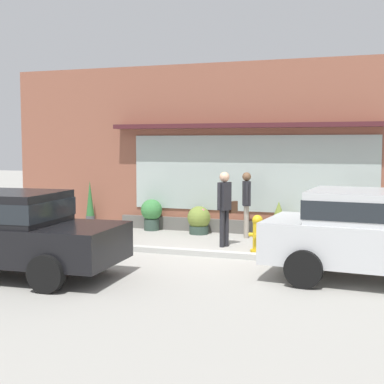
{
  "coord_description": "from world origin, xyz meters",
  "views": [
    {
      "loc": [
        3.57,
        -11.46,
        2.43
      ],
      "look_at": [
        -0.8,
        1.2,
        1.25
      ],
      "focal_mm": 51.79,
      "sensor_mm": 36.0,
      "label": 1
    }
  ],
  "objects_px": {
    "potted_plant_by_entrance": "(279,221)",
    "pedestrian_with_handbag": "(225,203)",
    "pedestrian_passerby": "(246,199)",
    "potted_plant_near_hydrant": "(90,205)",
    "potted_plant_trailing_edge": "(199,220)",
    "fire_hydrant": "(257,233)",
    "potted_plant_window_center": "(152,213)",
    "parked_car_black": "(3,228)",
    "potted_plant_low_front": "(319,222)"
  },
  "relations": [
    {
      "from": "parked_car_black",
      "to": "potted_plant_trailing_edge",
      "type": "bearing_deg",
      "value": 67.68
    },
    {
      "from": "pedestrian_with_handbag",
      "to": "pedestrian_passerby",
      "type": "bearing_deg",
      "value": 19.41
    },
    {
      "from": "parked_car_black",
      "to": "potted_plant_trailing_edge",
      "type": "height_order",
      "value": "parked_car_black"
    },
    {
      "from": "potted_plant_window_center",
      "to": "pedestrian_with_handbag",
      "type": "bearing_deg",
      "value": -33.23
    },
    {
      "from": "fire_hydrant",
      "to": "potted_plant_low_front",
      "type": "height_order",
      "value": "fire_hydrant"
    },
    {
      "from": "potted_plant_trailing_edge",
      "to": "potted_plant_near_hydrant",
      "type": "height_order",
      "value": "potted_plant_near_hydrant"
    },
    {
      "from": "fire_hydrant",
      "to": "potted_plant_near_hydrant",
      "type": "height_order",
      "value": "potted_plant_near_hydrant"
    },
    {
      "from": "fire_hydrant",
      "to": "potted_plant_by_entrance",
      "type": "distance_m",
      "value": 1.95
    },
    {
      "from": "potted_plant_low_front",
      "to": "potted_plant_window_center",
      "type": "xyz_separation_m",
      "value": [
        -4.6,
        -0.11,
        0.06
      ]
    },
    {
      "from": "potted_plant_window_center",
      "to": "potted_plant_near_hydrant",
      "type": "distance_m",
      "value": 1.96
    },
    {
      "from": "fire_hydrant",
      "to": "parked_car_black",
      "type": "xyz_separation_m",
      "value": [
        -3.97,
        -3.66,
        0.46
      ]
    },
    {
      "from": "potted_plant_window_center",
      "to": "potted_plant_near_hydrant",
      "type": "relative_size",
      "value": 0.65
    },
    {
      "from": "potted_plant_by_entrance",
      "to": "pedestrian_with_handbag",
      "type": "bearing_deg",
      "value": -122.72
    },
    {
      "from": "potted_plant_trailing_edge",
      "to": "fire_hydrant",
      "type": "bearing_deg",
      "value": -43.81
    },
    {
      "from": "pedestrian_passerby",
      "to": "potted_plant_low_front",
      "type": "distance_m",
      "value": 1.94
    },
    {
      "from": "potted_plant_trailing_edge",
      "to": "potted_plant_by_entrance",
      "type": "height_order",
      "value": "potted_plant_by_entrance"
    },
    {
      "from": "potted_plant_trailing_edge",
      "to": "potted_plant_near_hydrant",
      "type": "relative_size",
      "value": 0.56
    },
    {
      "from": "parked_car_black",
      "to": "pedestrian_with_handbag",
      "type": "bearing_deg",
      "value": 49.52
    },
    {
      "from": "pedestrian_with_handbag",
      "to": "parked_car_black",
      "type": "xyz_separation_m",
      "value": [
        -3.1,
        -4.06,
        -0.15
      ]
    },
    {
      "from": "potted_plant_low_front",
      "to": "potted_plant_near_hydrant",
      "type": "xyz_separation_m",
      "value": [
        -6.55,
        -0.08,
        0.22
      ]
    },
    {
      "from": "pedestrian_passerby",
      "to": "potted_plant_by_entrance",
      "type": "height_order",
      "value": "pedestrian_passerby"
    },
    {
      "from": "potted_plant_by_entrance",
      "to": "parked_car_black",
      "type": "bearing_deg",
      "value": -126.15
    },
    {
      "from": "pedestrian_with_handbag",
      "to": "potted_plant_by_entrance",
      "type": "distance_m",
      "value": 1.93
    },
    {
      "from": "pedestrian_passerby",
      "to": "potted_plant_trailing_edge",
      "type": "distance_m",
      "value": 1.48
    },
    {
      "from": "pedestrian_with_handbag",
      "to": "pedestrian_passerby",
      "type": "distance_m",
      "value": 1.4
    },
    {
      "from": "potted_plant_near_hydrant",
      "to": "parked_car_black",
      "type": "bearing_deg",
      "value": -75.82
    },
    {
      "from": "pedestrian_passerby",
      "to": "potted_plant_near_hydrant",
      "type": "distance_m",
      "value": 4.78
    },
    {
      "from": "parked_car_black",
      "to": "potted_plant_by_entrance",
      "type": "distance_m",
      "value": 6.96
    },
    {
      "from": "potted_plant_near_hydrant",
      "to": "potted_plant_by_entrance",
      "type": "bearing_deg",
      "value": -1.93
    },
    {
      "from": "fire_hydrant",
      "to": "potted_plant_near_hydrant",
      "type": "xyz_separation_m",
      "value": [
        -5.43,
        2.13,
        0.22
      ]
    },
    {
      "from": "pedestrian_with_handbag",
      "to": "potted_plant_low_front",
      "type": "xyz_separation_m",
      "value": [
        1.98,
        1.82,
        -0.6
      ]
    },
    {
      "from": "pedestrian_passerby",
      "to": "potted_plant_trailing_edge",
      "type": "height_order",
      "value": "pedestrian_passerby"
    },
    {
      "from": "fire_hydrant",
      "to": "potted_plant_near_hydrant",
      "type": "relative_size",
      "value": 0.62
    },
    {
      "from": "potted_plant_window_center",
      "to": "potted_plant_by_entrance",
      "type": "bearing_deg",
      "value": -2.61
    },
    {
      "from": "parked_car_black",
      "to": "potted_plant_low_front",
      "type": "height_order",
      "value": "parked_car_black"
    },
    {
      "from": "pedestrian_with_handbag",
      "to": "potted_plant_low_front",
      "type": "distance_m",
      "value": 2.76
    },
    {
      "from": "pedestrian_passerby",
      "to": "potted_plant_window_center",
      "type": "height_order",
      "value": "pedestrian_passerby"
    },
    {
      "from": "fire_hydrant",
      "to": "pedestrian_with_handbag",
      "type": "bearing_deg",
      "value": 155.22
    },
    {
      "from": "parked_car_black",
      "to": "potted_plant_near_hydrant",
      "type": "distance_m",
      "value": 5.98
    },
    {
      "from": "parked_car_black",
      "to": "potted_plant_trailing_edge",
      "type": "xyz_separation_m",
      "value": [
        1.95,
        5.6,
        -0.5
      ]
    },
    {
      "from": "fire_hydrant",
      "to": "potted_plant_low_front",
      "type": "xyz_separation_m",
      "value": [
        1.12,
        2.22,
        0.0
      ]
    },
    {
      "from": "fire_hydrant",
      "to": "potted_plant_window_center",
      "type": "relative_size",
      "value": 0.96
    },
    {
      "from": "pedestrian_passerby",
      "to": "potted_plant_near_hydrant",
      "type": "height_order",
      "value": "pedestrian_passerby"
    },
    {
      "from": "potted_plant_trailing_edge",
      "to": "potted_plant_low_front",
      "type": "relative_size",
      "value": 1.04
    },
    {
      "from": "potted_plant_near_hydrant",
      "to": "potted_plant_window_center",
      "type": "bearing_deg",
      "value": -0.68
    },
    {
      "from": "parked_car_black",
      "to": "potted_plant_near_hydrant",
      "type": "relative_size",
      "value": 3.22
    },
    {
      "from": "potted_plant_trailing_edge",
      "to": "potted_plant_low_front",
      "type": "distance_m",
      "value": 3.15
    },
    {
      "from": "potted_plant_by_entrance",
      "to": "potted_plant_window_center",
      "type": "height_order",
      "value": "potted_plant_by_entrance"
    },
    {
      "from": "fire_hydrant",
      "to": "pedestrian_with_handbag",
      "type": "relative_size",
      "value": 0.47
    },
    {
      "from": "fire_hydrant",
      "to": "pedestrian_passerby",
      "type": "xyz_separation_m",
      "value": [
        -0.68,
        1.79,
        0.57
      ]
    }
  ]
}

